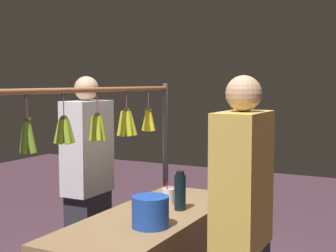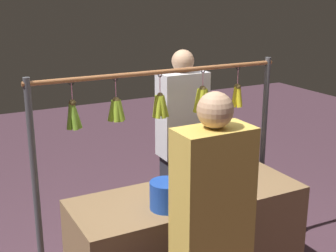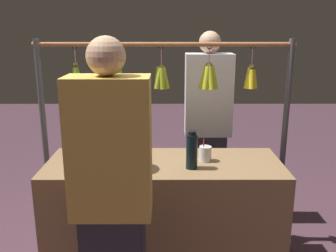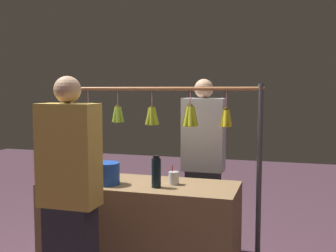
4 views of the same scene
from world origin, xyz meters
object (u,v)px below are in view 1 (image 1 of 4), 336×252
(water_bottle, at_px, (180,191))
(blue_bucket, at_px, (150,212))
(vendor_person, at_px, (88,189))
(drink_cup, at_px, (168,196))
(customer_person, at_px, (242,241))

(water_bottle, xyz_separation_m, blue_bucket, (0.41, 0.01, -0.03))
(water_bottle, relative_size, vendor_person, 0.15)
(water_bottle, distance_m, blue_bucket, 0.42)
(blue_bucket, height_order, drink_cup, blue_bucket)
(blue_bucket, bearing_deg, vendor_person, -124.72)
(customer_person, bearing_deg, blue_bucket, -91.95)
(water_bottle, xyz_separation_m, customer_person, (0.43, 0.55, -0.11))
(drink_cup, bearing_deg, vendor_person, -97.25)
(blue_bucket, relative_size, vendor_person, 0.13)
(water_bottle, relative_size, blue_bucket, 1.19)
(vendor_person, bearing_deg, drink_cup, 82.75)
(water_bottle, distance_m, vendor_person, 0.89)
(customer_person, bearing_deg, vendor_person, -113.83)
(vendor_person, bearing_deg, customer_person, 66.17)
(drink_cup, bearing_deg, water_bottle, 53.49)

